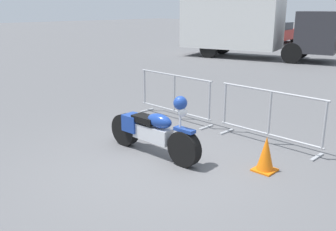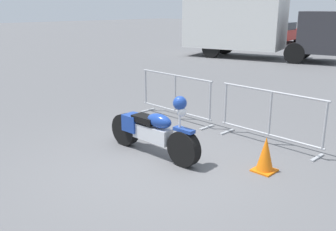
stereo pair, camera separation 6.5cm
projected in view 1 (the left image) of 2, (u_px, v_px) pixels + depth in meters
ground_plane at (158, 168)px, 6.21m from camera, size 120.00×120.00×0.00m
motorcycle at (153, 131)px, 6.66m from camera, size 2.10×0.31×1.19m
crowd_barrier_near at (174, 96)px, 8.79m from camera, size 2.22×0.50×1.07m
crowd_barrier_far at (270, 117)px, 7.15m from camera, size 2.22×0.50×1.07m
box_truck at (248, 26)px, 19.24m from camera, size 8.02×4.12×2.98m
parked_car_red at (277, 33)px, 27.49m from camera, size 2.44×4.62×1.49m
parked_car_white at (315, 35)px, 25.89m from camera, size 2.26×4.28×1.39m
traffic_cone at (266, 154)px, 6.03m from camera, size 0.34×0.34×0.59m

